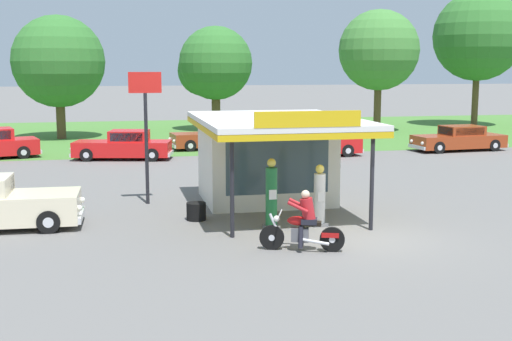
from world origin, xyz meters
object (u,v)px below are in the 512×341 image
at_px(gas_pump_nearside, 271,196).
at_px(motorcycle_with_rider, 303,226).
at_px(parked_car_second_row_spare, 459,139).
at_px(parked_car_back_row_centre, 309,143).
at_px(gas_pump_offside, 319,198).
at_px(parked_car_back_row_far_left, 124,146).
at_px(roadside_pole_sign, 146,114).
at_px(parked_car_back_row_left, 216,137).
at_px(spare_tire_stack, 196,211).

bearing_deg(gas_pump_nearside, motorcycle_with_rider, -84.53).
relative_size(parked_car_second_row_spare, parked_car_back_row_centre, 1.01).
xyz_separation_m(gas_pump_offside, parked_car_back_row_far_left, (-5.40, 15.83, -0.16)).
height_order(parked_car_back_row_centre, roadside_pole_sign, roadside_pole_sign).
relative_size(parked_car_back_row_left, roadside_pole_sign, 1.19).
xyz_separation_m(motorcycle_with_rider, parked_car_back_row_left, (1.07, 21.78, 0.02)).
bearing_deg(parked_car_back_row_left, spare_tire_stack, -100.63).
distance_m(motorcycle_with_rider, spare_tire_stack, 4.63).
distance_m(gas_pump_nearside, gas_pump_offside, 1.46).
xyz_separation_m(gas_pump_nearside, parked_car_second_row_spare, (14.48, 15.53, -0.30)).
relative_size(roadside_pole_sign, spare_tire_stack, 7.48).
xyz_separation_m(motorcycle_with_rider, parked_car_back_row_far_left, (-4.19, 18.35, 0.01)).
distance_m(parked_car_back_row_left, roadside_pole_sign, 15.83).
xyz_separation_m(parked_car_back_row_left, parked_car_second_row_spare, (13.16, -3.72, -0.03)).
xyz_separation_m(gas_pump_offside, parked_car_second_row_spare, (13.02, 15.53, -0.19)).
xyz_separation_m(parked_car_back_row_centre, spare_tire_stack, (-7.62, -13.61, -0.42)).
height_order(gas_pump_offside, parked_car_back_row_centre, gas_pump_offside).
relative_size(gas_pump_offside, parked_car_second_row_spare, 0.33).
relative_size(motorcycle_with_rider, parked_car_back_row_left, 0.39).
height_order(parked_car_back_row_left, spare_tire_stack, parked_car_back_row_left).
bearing_deg(spare_tire_stack, motorcycle_with_rider, -60.72).
bearing_deg(gas_pump_nearside, parked_car_second_row_spare, 47.00).
relative_size(gas_pump_nearside, gas_pump_offside, 1.12).
distance_m(motorcycle_with_rider, roadside_pole_sign, 8.10).
bearing_deg(gas_pump_offside, parked_car_back_row_far_left, 108.84).
xyz_separation_m(motorcycle_with_rider, parked_car_back_row_centre, (5.36, 17.63, 0.04)).
height_order(parked_car_back_row_centre, parked_car_back_row_far_left, parked_car_back_row_centre).
distance_m(parked_car_back_row_left, parked_car_back_row_centre, 5.96).
distance_m(gas_pump_nearside, parked_car_back_row_left, 19.30).
xyz_separation_m(parked_car_second_row_spare, roadside_pole_sign, (-17.82, -11.21, 2.44)).
bearing_deg(gas_pump_nearside, parked_car_back_row_left, 86.09).
bearing_deg(gas_pump_offside, parked_car_back_row_centre, 74.65).
distance_m(parked_car_back_row_centre, spare_tire_stack, 15.60).
height_order(parked_car_second_row_spare, parked_car_back_row_centre, parked_car_back_row_centre).
distance_m(motorcycle_with_rider, parked_car_second_row_spare, 23.00).
xyz_separation_m(gas_pump_nearside, spare_tire_stack, (-2.01, 1.50, -0.67)).
relative_size(gas_pump_nearside, roadside_pole_sign, 0.46).
distance_m(gas_pump_nearside, motorcycle_with_rider, 2.55).
bearing_deg(roadside_pole_sign, parked_car_back_row_left, 72.67).
bearing_deg(parked_car_second_row_spare, parked_car_back_row_centre, -177.27).
distance_m(gas_pump_offside, motorcycle_with_rider, 2.81).
bearing_deg(motorcycle_with_rider, gas_pump_offside, 64.31).
bearing_deg(gas_pump_offside, roadside_pole_sign, 138.01).
relative_size(parked_car_back_row_far_left, spare_tire_stack, 8.70).
bearing_deg(spare_tire_stack, gas_pump_offside, -23.32).
distance_m(gas_pump_offside, roadside_pole_sign, 6.84).
bearing_deg(parked_car_second_row_spare, motorcycle_with_rider, -128.26).
relative_size(gas_pump_offside, roadside_pole_sign, 0.41).
xyz_separation_m(gas_pump_offside, spare_tire_stack, (-3.47, 1.50, -0.56)).
bearing_deg(parked_car_back_row_left, gas_pump_offside, -89.58).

